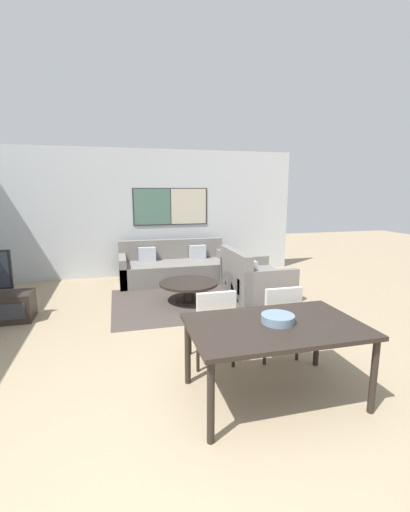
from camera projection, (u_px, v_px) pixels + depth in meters
name	position (u px, v px, depth m)	size (l,w,h in m)	color
ground_plane	(207.00, 489.00, 2.22)	(24.00, 24.00, 0.00)	#9E896B
wall_back	(140.00, 213.00, 7.59)	(7.22, 0.09, 2.80)	silver
area_rug	(189.00, 302.00, 5.96)	(2.61, 2.07, 0.01)	#473D38
sofa_main	(174.00, 268.00, 7.34)	(2.30, 1.00, 0.85)	slate
sofa_side	(252.00, 280.00, 6.33)	(1.00, 1.35, 0.85)	slate
coffee_table	(189.00, 287.00, 5.91)	(1.01, 1.01, 0.35)	black
dining_table	(275.00, 331.00, 3.10)	(1.57, 0.98, 0.72)	black
dining_chair_left	(213.00, 322.00, 3.74)	(0.46, 0.46, 0.87)	beige
dining_chair_centre	(277.00, 317.00, 3.90)	(0.46, 0.46, 0.87)	beige
fruit_bowl	(278.00, 318.00, 3.11)	(0.30, 0.30, 0.08)	slate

